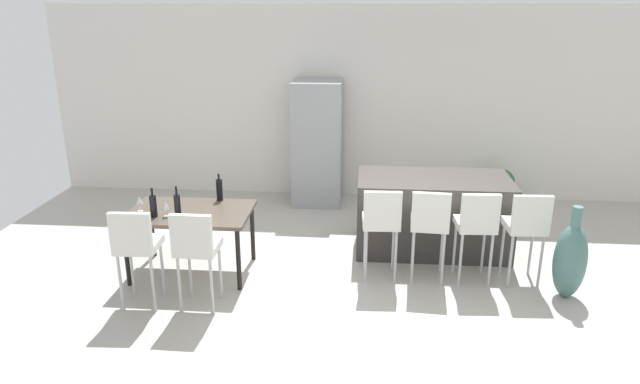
{
  "coord_description": "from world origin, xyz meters",
  "views": [
    {
      "loc": [
        -0.13,
        -5.79,
        2.96
      ],
      "look_at": [
        -0.65,
        0.39,
        0.85
      ],
      "focal_mm": 32.07,
      "sensor_mm": 36.0,
      "label": 1
    }
  ],
  "objects_px": {
    "wine_bottle_right": "(177,205)",
    "refrigerator": "(317,143)",
    "wine_glass_left": "(166,206)",
    "kitchen_island": "(432,214)",
    "wine_bottle_end": "(153,206)",
    "floor_vase": "(570,260)",
    "dining_table": "(190,217)",
    "wine_bottle_far": "(219,190)",
    "bar_chair_middle": "(430,221)",
    "dining_chair_near": "(136,243)",
    "potted_plant": "(501,185)",
    "bar_chair_left": "(381,219)",
    "wine_glass_middle": "(139,201)",
    "dining_chair_far": "(196,245)",
    "bar_chair_far": "(527,224)",
    "bar_chair_right": "(477,222)"
  },
  "relations": [
    {
      "from": "kitchen_island",
      "to": "wine_bottle_right",
      "type": "height_order",
      "value": "wine_bottle_right"
    },
    {
      "from": "bar_chair_left",
      "to": "bar_chair_far",
      "type": "distance_m",
      "value": 1.53
    },
    {
      "from": "kitchen_island",
      "to": "bar_chair_far",
      "type": "distance_m",
      "value": 1.26
    },
    {
      "from": "dining_chair_near",
      "to": "wine_bottle_right",
      "type": "relative_size",
      "value": 3.07
    },
    {
      "from": "bar_chair_right",
      "to": "wine_bottle_end",
      "type": "xyz_separation_m",
      "value": [
        -3.44,
        -0.23,
        0.17
      ]
    },
    {
      "from": "floor_vase",
      "to": "dining_chair_far",
      "type": "bearing_deg",
      "value": -171.33
    },
    {
      "from": "wine_bottle_end",
      "to": "potted_plant",
      "type": "xyz_separation_m",
      "value": [
        4.25,
        2.68,
        -0.53
      ]
    },
    {
      "from": "bar_chair_middle",
      "to": "bar_chair_right",
      "type": "distance_m",
      "value": 0.49
    },
    {
      "from": "bar_chair_middle",
      "to": "potted_plant",
      "type": "xyz_separation_m",
      "value": [
        1.3,
        2.45,
        -0.36
      ]
    },
    {
      "from": "wine_glass_middle",
      "to": "floor_vase",
      "type": "relative_size",
      "value": 0.17
    },
    {
      "from": "refrigerator",
      "to": "floor_vase",
      "type": "xyz_separation_m",
      "value": [
        2.84,
        -2.71,
        -0.51
      ]
    },
    {
      "from": "dining_chair_far",
      "to": "bar_chair_middle",
      "type": "bearing_deg",
      "value": 19.64
    },
    {
      "from": "dining_chair_near",
      "to": "floor_vase",
      "type": "bearing_deg",
      "value": 7.48
    },
    {
      "from": "wine_bottle_far",
      "to": "wine_bottle_right",
      "type": "bearing_deg",
      "value": -119.27
    },
    {
      "from": "wine_glass_middle",
      "to": "refrigerator",
      "type": "bearing_deg",
      "value": 55.75
    },
    {
      "from": "bar_chair_far",
      "to": "wine_bottle_right",
      "type": "height_order",
      "value": "wine_bottle_right"
    },
    {
      "from": "wine_glass_middle",
      "to": "dining_table",
      "type": "bearing_deg",
      "value": 5.86
    },
    {
      "from": "dining_chair_far",
      "to": "wine_bottle_right",
      "type": "relative_size",
      "value": 3.07
    },
    {
      "from": "dining_table",
      "to": "wine_glass_middle",
      "type": "height_order",
      "value": "wine_glass_middle"
    },
    {
      "from": "potted_plant",
      "to": "bar_chair_right",
      "type": "bearing_deg",
      "value": -108.24
    },
    {
      "from": "dining_chair_near",
      "to": "wine_bottle_end",
      "type": "xyz_separation_m",
      "value": [
        -0.03,
        0.6,
        0.17
      ]
    },
    {
      "from": "wine_bottle_right",
      "to": "floor_vase",
      "type": "distance_m",
      "value": 4.13
    },
    {
      "from": "refrigerator",
      "to": "wine_bottle_far",
      "type": "bearing_deg",
      "value": -114.18
    },
    {
      "from": "bar_chair_left",
      "to": "dining_table",
      "type": "height_order",
      "value": "bar_chair_left"
    },
    {
      "from": "wine_bottle_end",
      "to": "wine_glass_left",
      "type": "bearing_deg",
      "value": 6.54
    },
    {
      "from": "wine_bottle_far",
      "to": "wine_bottle_end",
      "type": "height_order",
      "value": "wine_bottle_end"
    },
    {
      "from": "bar_chair_left",
      "to": "potted_plant",
      "type": "xyz_separation_m",
      "value": [
        1.81,
        2.45,
        -0.36
      ]
    },
    {
      "from": "wine_bottle_end",
      "to": "wine_glass_left",
      "type": "relative_size",
      "value": 1.85
    },
    {
      "from": "kitchen_island",
      "to": "dining_chair_near",
      "type": "bearing_deg",
      "value": -151.05
    },
    {
      "from": "bar_chair_left",
      "to": "wine_glass_left",
      "type": "distance_m",
      "value": 2.31
    },
    {
      "from": "dining_chair_far",
      "to": "wine_bottle_far",
      "type": "relative_size",
      "value": 3.3
    },
    {
      "from": "bar_chair_right",
      "to": "potted_plant",
      "type": "bearing_deg",
      "value": 71.76
    },
    {
      "from": "bar_chair_far",
      "to": "potted_plant",
      "type": "xyz_separation_m",
      "value": [
        0.28,
        2.45,
        -0.36
      ]
    },
    {
      "from": "wine_bottle_right",
      "to": "wine_glass_left",
      "type": "bearing_deg",
      "value": -178.66
    },
    {
      "from": "dining_table",
      "to": "floor_vase",
      "type": "height_order",
      "value": "floor_vase"
    },
    {
      "from": "bar_chair_middle",
      "to": "dining_chair_near",
      "type": "xyz_separation_m",
      "value": [
        -2.91,
        -0.83,
        0.0
      ]
    },
    {
      "from": "bar_chair_left",
      "to": "bar_chair_middle",
      "type": "bearing_deg",
      "value": 0.01
    },
    {
      "from": "bar_chair_middle",
      "to": "floor_vase",
      "type": "bearing_deg",
      "value": -10.36
    },
    {
      "from": "kitchen_island",
      "to": "dining_chair_near",
      "type": "xyz_separation_m",
      "value": [
        -3.04,
        -1.68,
        0.24
      ]
    },
    {
      "from": "wine_glass_left",
      "to": "kitchen_island",
      "type": "bearing_deg",
      "value": 19.99
    },
    {
      "from": "bar_chair_middle",
      "to": "potted_plant",
      "type": "height_order",
      "value": "bar_chair_middle"
    },
    {
      "from": "bar_chair_left",
      "to": "floor_vase",
      "type": "height_order",
      "value": "bar_chair_left"
    },
    {
      "from": "wine_glass_left",
      "to": "wine_bottle_end",
      "type": "bearing_deg",
      "value": -173.46
    },
    {
      "from": "bar_chair_far",
      "to": "wine_glass_middle",
      "type": "height_order",
      "value": "bar_chair_far"
    },
    {
      "from": "wine_bottle_right",
      "to": "refrigerator",
      "type": "bearing_deg",
      "value": 64.72
    },
    {
      "from": "bar_chair_right",
      "to": "dining_chair_near",
      "type": "distance_m",
      "value": 3.51
    },
    {
      "from": "wine_bottle_end",
      "to": "bar_chair_right",
      "type": "bearing_deg",
      "value": 3.83
    },
    {
      "from": "dining_chair_far",
      "to": "dining_table",
      "type": "bearing_deg",
      "value": 110.56
    },
    {
      "from": "dining_chair_far",
      "to": "wine_bottle_end",
      "type": "height_order",
      "value": "wine_bottle_end"
    },
    {
      "from": "bar_chair_right",
      "to": "floor_vase",
      "type": "height_order",
      "value": "bar_chair_right"
    }
  ]
}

